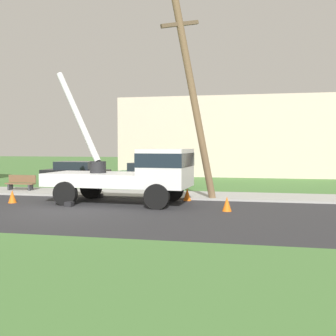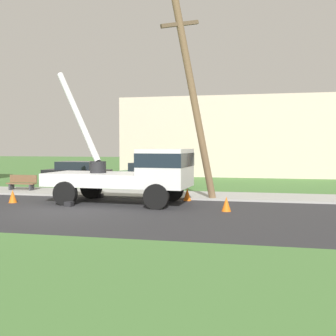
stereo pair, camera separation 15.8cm
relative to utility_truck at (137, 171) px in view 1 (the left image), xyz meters
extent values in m
plane|color=#477538|center=(-2.14, 9.62, -1.41)|extent=(120.00, 120.00, 0.00)
cube|color=#2B2B2D|center=(-2.14, -2.38, -1.40)|extent=(80.00, 8.04, 0.01)
cube|color=#9E9E99|center=(-2.14, 3.08, -1.36)|extent=(80.00, 2.88, 0.10)
cube|color=silver|center=(-1.80, 0.09, -0.38)|extent=(4.43, 2.65, 0.55)
cube|color=silver|center=(1.29, -0.09, 0.14)|extent=(2.04, 2.51, 1.60)
cube|color=#19232D|center=(1.29, -0.09, 0.49)|extent=(2.06, 2.53, 0.56)
cylinder|color=black|center=(-1.78, 0.09, 0.14)|extent=(0.70, 0.70, 0.50)
cylinder|color=silver|center=(-3.02, 0.82, 2.44)|extent=(2.81, 1.81, 4.26)
cube|color=black|center=(-2.49, -1.32, -1.31)|extent=(0.32, 0.32, 0.20)
cube|color=black|center=(-2.31, 1.57, -1.31)|extent=(0.32, 0.32, 0.20)
cylinder|color=black|center=(1.18, -1.29, -0.91)|extent=(1.00, 0.30, 1.00)
cylinder|color=black|center=(1.32, 1.11, -0.91)|extent=(1.00, 0.30, 1.00)
cylinder|color=black|center=(-2.78, -1.05, -0.91)|extent=(1.00, 0.30, 1.00)
cylinder|color=black|center=(-2.64, 1.34, -0.91)|extent=(1.00, 0.30, 1.00)
cylinder|color=brown|center=(2.27, 1.41, 2.99)|extent=(2.00, 1.60, 8.86)
cube|color=brown|center=(1.68, 0.98, 6.33)|extent=(1.53, 1.20, 0.54)
cone|color=orange|center=(3.90, -1.22, -1.13)|extent=(0.36, 0.36, 0.56)
cone|color=orange|center=(-5.38, -0.82, -1.13)|extent=(0.36, 0.36, 0.56)
cone|color=orange|center=(1.95, 1.43, -1.13)|extent=(0.36, 0.36, 0.56)
cube|color=black|center=(-6.85, 8.92, -0.86)|extent=(4.42, 1.86, 0.65)
cube|color=black|center=(-6.85, 8.92, -0.26)|extent=(2.49, 1.69, 0.55)
cylinder|color=black|center=(-5.41, 8.00, -1.09)|extent=(0.64, 0.22, 0.64)
cylinder|color=black|center=(-5.39, 9.80, -1.09)|extent=(0.64, 0.22, 0.64)
cylinder|color=black|center=(-8.32, 8.04, -1.09)|extent=(0.64, 0.22, 0.64)
cylinder|color=black|center=(-8.29, 9.84, -1.09)|extent=(0.64, 0.22, 0.64)
cube|color=#1E6638|center=(-1.48, 8.11, -0.86)|extent=(4.53, 2.16, 0.65)
cube|color=black|center=(-1.48, 8.11, -0.26)|extent=(2.59, 1.85, 0.55)
cylinder|color=black|center=(-0.10, 7.10, -1.09)|extent=(0.64, 0.22, 0.64)
cylinder|color=black|center=(0.05, 8.89, -1.09)|extent=(0.64, 0.22, 0.64)
cylinder|color=black|center=(-3.00, 7.34, -1.09)|extent=(0.64, 0.22, 0.64)
cylinder|color=black|center=(-2.85, 9.13, -1.09)|extent=(0.64, 0.22, 0.64)
cube|color=brown|center=(-7.39, 3.08, -0.96)|extent=(1.60, 0.44, 0.06)
cube|color=brown|center=(-7.39, 3.28, -0.71)|extent=(1.60, 0.06, 0.40)
cube|color=#333338|center=(-7.99, 3.08, -1.18)|extent=(0.10, 0.40, 0.45)
cube|color=#333338|center=(-6.79, 3.08, -1.18)|extent=(0.10, 0.40, 0.45)
cube|color=beige|center=(2.95, 18.32, 1.79)|extent=(18.00, 6.00, 6.40)
camera|label=1|loc=(4.86, -16.77, 1.08)|focal=43.88mm
camera|label=2|loc=(5.02, -16.74, 1.08)|focal=43.88mm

